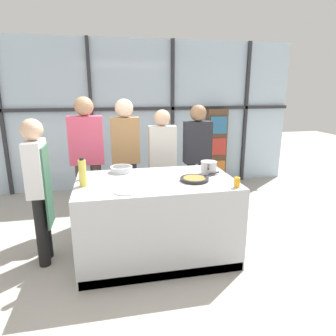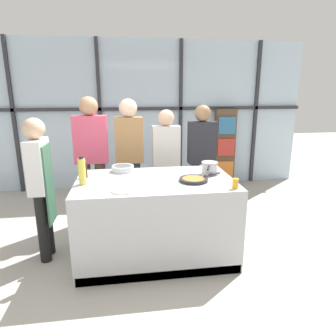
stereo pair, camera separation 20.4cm
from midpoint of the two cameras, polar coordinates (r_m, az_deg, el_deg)
name	(u,v)px [view 1 (the left image)]	position (r m, az deg, el deg)	size (l,w,h in m)	color
ground_plane	(157,253)	(3.73, -3.83, -15.96)	(18.00, 18.00, 0.00)	#ADA89E
back_window_wall	(133,116)	(5.87, -7.70, 9.81)	(6.40, 0.10, 2.80)	silver
bookshelf	(216,147)	(6.12, 8.21, 3.94)	(0.40, 0.19, 1.53)	brown
demo_island	(156,218)	(3.52, -3.93, -9.48)	(1.75, 1.06, 0.93)	#B7BABF
chef	(39,183)	(3.54, -24.97, -2.66)	(0.23, 0.39, 1.62)	black
spectator_far_left	(87,154)	(4.29, -16.47, 2.50)	(0.46, 0.25, 1.81)	#47382D
spectator_center_left	(126,152)	(4.27, -9.43, 3.00)	(0.39, 0.25, 1.78)	#232838
spectator_center_right	(162,158)	(4.35, -2.43, 1.97)	(0.39, 0.23, 1.63)	black
spectator_far_right	(197,154)	(4.45, 4.28, 2.75)	(0.40, 0.24, 1.69)	black
frying_pan	(195,179)	(3.31, 3.40, -2.10)	(0.52, 0.36, 0.04)	#232326
saucepan	(209,167)	(3.59, 6.13, 0.16)	(0.20, 0.34, 0.15)	silver
white_plate	(127,191)	(2.99, -9.84, -4.44)	(0.24, 0.24, 0.01)	white
mixing_bowl	(121,169)	(3.70, -10.43, -0.19)	(0.27, 0.27, 0.07)	silver
oil_bottle	(83,173)	(3.24, -17.71, -0.91)	(0.08, 0.08, 0.30)	#E0CC4C
pepper_grinder	(84,171)	(3.50, -17.41, -0.51)	(0.06, 0.06, 0.21)	#332319
juice_glass_near	(237,182)	(3.14, 11.19, -2.71)	(0.06, 0.06, 0.11)	orange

